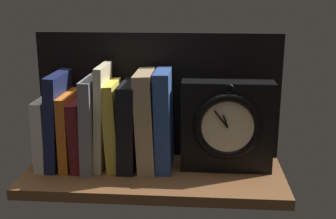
{
  "coord_description": "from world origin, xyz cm",
  "views": [
    {
      "loc": [
        11.44,
        -99.91,
        43.5
      ],
      "look_at": [
        3.29,
        3.4,
        15.14
      ],
      "focal_mm": 46.72,
      "sensor_mm": 36.0,
      "label": 1
    }
  ],
  "objects_px": {
    "book_white_catcher": "(48,131)",
    "book_orange_pandolfini": "(70,129)",
    "book_maroon_dawkins": "(81,132)",
    "book_tan_shortstories": "(147,120)",
    "book_yellow_seinlanguage": "(114,125)",
    "book_gray_chess": "(93,122)",
    "book_cream_twain": "(103,116)",
    "book_black_skeptic": "(129,125)",
    "book_blue_modern": "(164,120)",
    "book_navy_bierce": "(59,120)",
    "framed_clock": "(227,126)"
  },
  "relations": [
    {
      "from": "book_white_catcher",
      "to": "book_black_skeptic",
      "type": "xyz_separation_m",
      "value": [
        0.21,
        0.0,
        0.02
      ]
    },
    {
      "from": "book_tan_shortstories",
      "to": "book_blue_modern",
      "type": "bearing_deg",
      "value": 0.0
    },
    {
      "from": "book_yellow_seinlanguage",
      "to": "book_black_skeptic",
      "type": "bearing_deg",
      "value": 0.0
    },
    {
      "from": "book_maroon_dawkins",
      "to": "book_gray_chess",
      "type": "relative_size",
      "value": 0.75
    },
    {
      "from": "book_white_catcher",
      "to": "book_orange_pandolfini",
      "type": "height_order",
      "value": "book_orange_pandolfini"
    },
    {
      "from": "book_black_skeptic",
      "to": "book_tan_shortstories",
      "type": "distance_m",
      "value": 0.05
    },
    {
      "from": "book_white_catcher",
      "to": "book_cream_twain",
      "type": "distance_m",
      "value": 0.15
    },
    {
      "from": "book_navy_bierce",
      "to": "book_black_skeptic",
      "type": "relative_size",
      "value": 1.1
    },
    {
      "from": "book_maroon_dawkins",
      "to": "book_tan_shortstories",
      "type": "height_order",
      "value": "book_tan_shortstories"
    },
    {
      "from": "book_cream_twain",
      "to": "book_yellow_seinlanguage",
      "type": "distance_m",
      "value": 0.03
    },
    {
      "from": "book_navy_bierce",
      "to": "book_blue_modern",
      "type": "height_order",
      "value": "book_blue_modern"
    },
    {
      "from": "book_maroon_dawkins",
      "to": "book_black_skeptic",
      "type": "xyz_separation_m",
      "value": [
        0.12,
        0.0,
        0.02
      ]
    },
    {
      "from": "book_black_skeptic",
      "to": "framed_clock",
      "type": "height_order",
      "value": "framed_clock"
    },
    {
      "from": "book_maroon_dawkins",
      "to": "framed_clock",
      "type": "distance_m",
      "value": 0.37
    },
    {
      "from": "book_orange_pandolfini",
      "to": "framed_clock",
      "type": "relative_size",
      "value": 0.83
    },
    {
      "from": "book_blue_modern",
      "to": "book_white_catcher",
      "type": "bearing_deg",
      "value": 180.0
    },
    {
      "from": "book_navy_bierce",
      "to": "book_tan_shortstories",
      "type": "bearing_deg",
      "value": 0.0
    },
    {
      "from": "book_orange_pandolfini",
      "to": "book_tan_shortstories",
      "type": "height_order",
      "value": "book_tan_shortstories"
    },
    {
      "from": "book_yellow_seinlanguage",
      "to": "book_black_skeptic",
      "type": "relative_size",
      "value": 1.01
    },
    {
      "from": "book_maroon_dawkins",
      "to": "book_gray_chess",
      "type": "height_order",
      "value": "book_gray_chess"
    },
    {
      "from": "book_navy_bierce",
      "to": "book_blue_modern",
      "type": "relative_size",
      "value": 0.96
    },
    {
      "from": "book_tan_shortstories",
      "to": "book_black_skeptic",
      "type": "bearing_deg",
      "value": 180.0
    },
    {
      "from": "book_orange_pandolfini",
      "to": "book_black_skeptic",
      "type": "bearing_deg",
      "value": 0.0
    },
    {
      "from": "book_white_catcher",
      "to": "book_navy_bierce",
      "type": "bearing_deg",
      "value": 0.0
    },
    {
      "from": "book_white_catcher",
      "to": "book_orange_pandolfini",
      "type": "distance_m",
      "value": 0.06
    },
    {
      "from": "book_navy_bierce",
      "to": "book_tan_shortstories",
      "type": "xyz_separation_m",
      "value": [
        0.22,
        0.0,
        0.0
      ]
    },
    {
      "from": "book_cream_twain",
      "to": "book_tan_shortstories",
      "type": "bearing_deg",
      "value": 0.0
    },
    {
      "from": "book_white_catcher",
      "to": "book_yellow_seinlanguage",
      "type": "relative_size",
      "value": 0.81
    },
    {
      "from": "book_cream_twain",
      "to": "book_tan_shortstories",
      "type": "distance_m",
      "value": 0.11
    },
    {
      "from": "book_cream_twain",
      "to": "book_black_skeptic",
      "type": "bearing_deg",
      "value": 0.0
    },
    {
      "from": "book_black_skeptic",
      "to": "book_blue_modern",
      "type": "relative_size",
      "value": 0.87
    },
    {
      "from": "book_black_skeptic",
      "to": "book_tan_shortstories",
      "type": "bearing_deg",
      "value": 0.0
    },
    {
      "from": "book_cream_twain",
      "to": "book_yellow_seinlanguage",
      "type": "relative_size",
      "value": 1.2
    },
    {
      "from": "book_maroon_dawkins",
      "to": "book_gray_chess",
      "type": "xyz_separation_m",
      "value": [
        0.03,
        0.0,
        0.03
      ]
    },
    {
      "from": "book_orange_pandolfini",
      "to": "book_black_skeptic",
      "type": "xyz_separation_m",
      "value": [
        0.15,
        0.0,
        0.01
      ]
    },
    {
      "from": "book_cream_twain",
      "to": "book_black_skeptic",
      "type": "xyz_separation_m",
      "value": [
        0.07,
        0.0,
        -0.02
      ]
    },
    {
      "from": "book_white_catcher",
      "to": "book_yellow_seinlanguage",
      "type": "height_order",
      "value": "book_yellow_seinlanguage"
    },
    {
      "from": "book_orange_pandolfini",
      "to": "book_gray_chess",
      "type": "xyz_separation_m",
      "value": [
        0.06,
        0.0,
        0.02
      ]
    },
    {
      "from": "book_maroon_dawkins",
      "to": "book_white_catcher",
      "type": "bearing_deg",
      "value": 180.0
    },
    {
      "from": "book_white_catcher",
      "to": "book_yellow_seinlanguage",
      "type": "distance_m",
      "value": 0.17
    },
    {
      "from": "book_gray_chess",
      "to": "book_blue_modern",
      "type": "distance_m",
      "value": 0.18
    },
    {
      "from": "book_white_catcher",
      "to": "book_orange_pandolfini",
      "type": "bearing_deg",
      "value": 0.0
    },
    {
      "from": "book_cream_twain",
      "to": "book_tan_shortstories",
      "type": "relative_size",
      "value": 1.06
    },
    {
      "from": "book_orange_pandolfini",
      "to": "book_black_skeptic",
      "type": "height_order",
      "value": "book_black_skeptic"
    },
    {
      "from": "book_black_skeptic",
      "to": "framed_clock",
      "type": "relative_size",
      "value": 0.96
    },
    {
      "from": "book_cream_twain",
      "to": "framed_clock",
      "type": "xyz_separation_m",
      "value": [
        0.31,
        -0.01,
        -0.02
      ]
    },
    {
      "from": "book_yellow_seinlanguage",
      "to": "book_maroon_dawkins",
      "type": "bearing_deg",
      "value": 180.0
    },
    {
      "from": "book_yellow_seinlanguage",
      "to": "book_navy_bierce",
      "type": "bearing_deg",
      "value": 180.0
    },
    {
      "from": "book_cream_twain",
      "to": "book_tan_shortstories",
      "type": "xyz_separation_m",
      "value": [
        0.11,
        0.0,
        -0.01
      ]
    },
    {
      "from": "book_maroon_dawkins",
      "to": "book_yellow_seinlanguage",
      "type": "relative_size",
      "value": 0.8
    }
  ]
}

